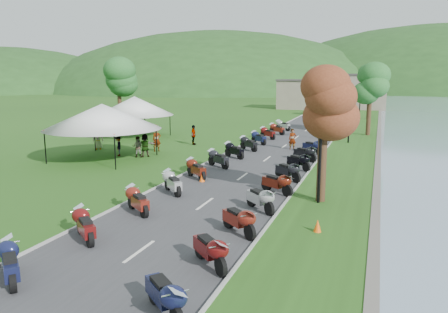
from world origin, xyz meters
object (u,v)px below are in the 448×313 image
(pedestrian_c, at_px, (119,156))
(pedestrian_a, at_px, (157,151))
(vendor_tent_main, at_px, (103,132))
(pedestrian_b, at_px, (138,157))

(pedestrian_c, bearing_deg, pedestrian_a, 113.04)
(vendor_tent_main, height_order, pedestrian_c, vendor_tent_main)
(pedestrian_a, bearing_deg, pedestrian_b, -136.46)
(pedestrian_a, distance_m, pedestrian_c, 3.28)
(pedestrian_a, xyz_separation_m, pedestrian_c, (-1.77, -2.76, 0.00))
(vendor_tent_main, height_order, pedestrian_b, vendor_tent_main)
(pedestrian_b, distance_m, pedestrian_c, 1.65)
(vendor_tent_main, bearing_deg, pedestrian_a, 64.98)
(vendor_tent_main, distance_m, pedestrian_c, 2.51)
(pedestrian_b, relative_size, pedestrian_c, 1.02)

